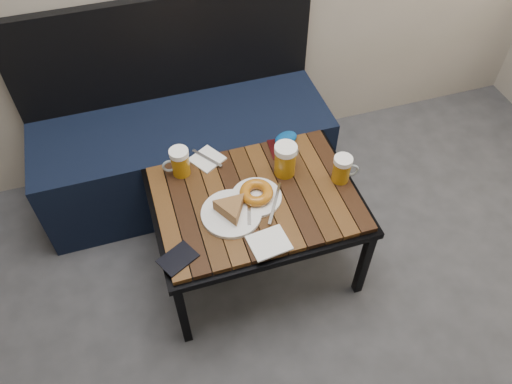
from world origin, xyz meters
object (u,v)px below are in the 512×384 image
object	(u,v)px
bench	(184,146)
cafe_table	(256,203)
beer_mug_right	(342,169)
knit_pouch	(286,138)
beer_mug_centre	(286,159)
plate_bagel	(256,195)
beer_mug_left	(180,162)
passport_burgundy	(280,149)
plate_pie	(231,210)
passport_navy	(178,258)

from	to	relation	value
bench	cafe_table	xyz separation A→B (m)	(0.19, -0.58, 0.16)
beer_mug_right	knit_pouch	bearing A→B (deg)	130.34
beer_mug_centre	plate_bagel	size ratio (longest dim) A/B	0.59
knit_pouch	beer_mug_left	bearing A→B (deg)	-175.12
passport_burgundy	beer_mug_left	bearing A→B (deg)	-174.03
plate_bagel	knit_pouch	world-z (taller)	plate_bagel
bench	knit_pouch	xyz separation A→B (m)	(0.41, -0.32, 0.22)
plate_pie	beer_mug_centre	bearing A→B (deg)	29.07
beer_mug_centre	passport_navy	size ratio (longest dim) A/B	1.13
plate_pie	passport_navy	bearing A→B (deg)	-150.21
plate_pie	passport_navy	size ratio (longest dim) A/B	1.81
beer_mug_centre	passport_navy	xyz separation A→B (m)	(-0.52, -0.29, -0.07)
beer_mug_right	passport_navy	xyz separation A→B (m)	(-0.72, -0.18, -0.06)
beer_mug_centre	passport_burgundy	size ratio (longest dim) A/B	1.21
cafe_table	beer_mug_right	bearing A→B (deg)	-2.32
bench	beer_mug_right	size ratio (longest dim) A/B	11.44
beer_mug_left	beer_mug_centre	xyz separation A→B (m)	(0.42, -0.13, 0.01)
cafe_table	knit_pouch	world-z (taller)	knit_pouch
plate_pie	knit_pouch	xyz separation A→B (m)	(0.34, 0.32, -0.00)
cafe_table	passport_navy	xyz separation A→B (m)	(-0.36, -0.20, 0.05)
beer_mug_left	passport_burgundy	xyz separation A→B (m)	(0.44, 0.01, -0.06)
beer_mug_left	plate_pie	distance (m)	0.31
beer_mug_centre	knit_pouch	world-z (taller)	beer_mug_centre
bench	beer_mug_centre	size ratio (longest dim) A/B	9.41
plate_pie	knit_pouch	size ratio (longest dim) A/B	2.18
knit_pouch	plate_pie	bearing A→B (deg)	-136.64
plate_pie	cafe_table	bearing A→B (deg)	26.65
bench	passport_burgundy	distance (m)	0.55
beer_mug_centre	passport_burgundy	world-z (taller)	beer_mug_centre
cafe_table	passport_navy	bearing A→B (deg)	-151.23
plate_bagel	passport_navy	distance (m)	0.41
knit_pouch	bench	bearing A→B (deg)	142.08
cafe_table	passport_navy	distance (m)	0.41
plate_bagel	plate_pie	bearing A→B (deg)	-156.96
beer_mug_centre	beer_mug_right	bearing A→B (deg)	-61.60
plate_pie	beer_mug_right	bearing A→B (deg)	5.34
plate_pie	passport_navy	distance (m)	0.28
bench	plate_bagel	xyz separation A→B (m)	(0.19, -0.59, 0.22)
plate_bagel	passport_navy	size ratio (longest dim) A/B	1.93
plate_bagel	passport_burgundy	distance (m)	0.30
passport_navy	passport_burgundy	bearing A→B (deg)	100.69
bench	beer_mug_right	xyz separation A→B (m)	(0.56, -0.60, 0.26)
passport_navy	plate_bagel	bearing A→B (deg)	90.16
cafe_table	bench	bearing A→B (deg)	108.40
passport_burgundy	knit_pouch	distance (m)	0.05
beer_mug_left	knit_pouch	world-z (taller)	beer_mug_left
beer_mug_left	passport_navy	distance (m)	0.43
beer_mug_right	plate_bagel	distance (m)	0.37
beer_mug_left	plate_bagel	size ratio (longest dim) A/B	0.50
cafe_table	beer_mug_right	distance (m)	0.38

